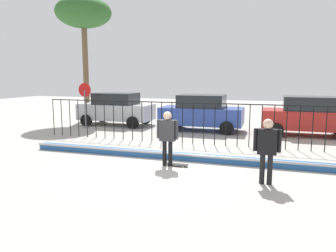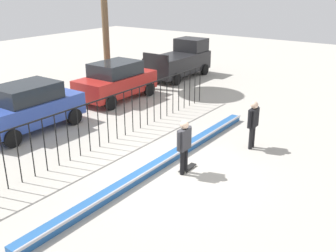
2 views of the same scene
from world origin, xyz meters
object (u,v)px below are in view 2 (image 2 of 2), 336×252
Objects in this scene: skateboard at (188,168)px; pickup_truck at (180,60)px; parked_car_red at (116,81)px; camera_operator at (253,120)px; skateboarder at (184,142)px; parked_car_blue at (28,107)px.

pickup_truck is at bearing 32.99° from skateboard.
pickup_truck is (5.93, 0.08, 0.06)m from parked_car_red.
camera_operator is 0.37× the size of pickup_truck.
skateboard is (0.27, 0.03, -0.99)m from skateboarder.
skateboarder is 1.03m from skateboard.
skateboard is 3.10m from camera_operator.
pickup_truck is (10.76, 7.30, -0.02)m from skateboarder.
parked_car_blue is (-0.40, 7.10, -0.08)m from skateboarder.
parked_car_red is at bearing -84.34° from camera_operator.
parked_car_blue is 5.23m from parked_car_red.
parked_car_blue is (-0.67, 7.07, 0.91)m from skateboard.
camera_operator is 8.72m from parked_car_blue.
skateboard is 12.80m from pickup_truck.
skateboarder is at bearing -85.72° from parked_car_blue.
camera_operator is at bearing -65.66° from parked_car_blue.
parked_car_red reaches higher than skateboarder.
pickup_truck is at bearing 2.04° from parked_car_blue.
skateboard is 7.16m from parked_car_blue.
parked_car_red is 0.91× the size of pickup_truck.
skateboard is 0.19× the size of parked_car_red.
parked_car_blue reaches higher than skateboard.
skateboard is at bearing -23.46° from skateboarder.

